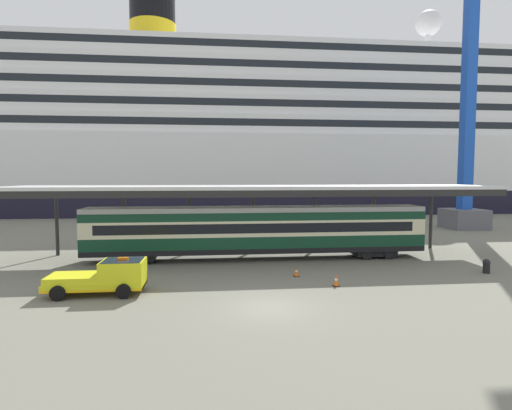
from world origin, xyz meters
The scene contains 9 objects.
ground_plane centered at (0.00, 0.00, 0.00)m, with size 400.00×400.00×0.00m, color slate.
cruise_ship centered at (-5.95, 55.67, 13.41)m, with size 157.33×22.05×38.97m.
platform_canopy centered at (0.64, 12.09, 5.45)m, with size 37.47×6.24×5.72m.
train_carriage centered at (0.64, 11.63, 2.32)m, with size 25.98×2.81×4.11m.
service_truck centered at (-8.63, 3.25, 0.99)m, with size 5.21×2.27×2.02m.
traffic_cone_near centered at (4.45, 3.43, 0.34)m, with size 0.36×0.36×0.69m.
traffic_cone_mid centered at (2.59, 5.97, 0.30)m, with size 0.36×0.36×0.61m.
dockside_crane centered at (28.96, 27.39, 18.56)m, with size 17.07×4.40×58.34m.
quay_bollard centered at (15.42, 5.51, 0.52)m, with size 0.48×0.48×0.96m.
Camera 1 is at (-2.71, -19.32, 6.49)m, focal length 28.34 mm.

